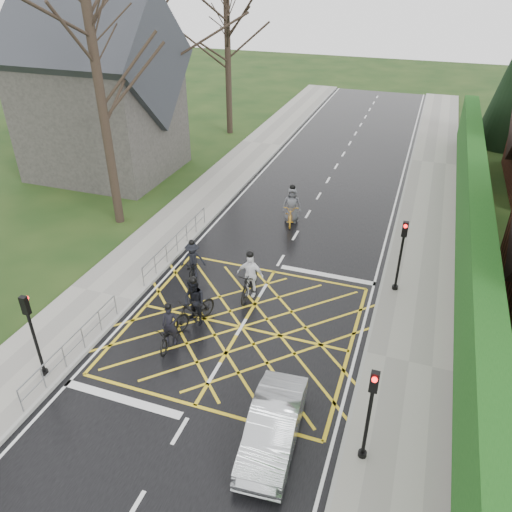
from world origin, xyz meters
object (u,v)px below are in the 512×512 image
Objects in this scene: cyclist_rear at (170,331)px; cyclist_front at (250,280)px; cyclist_lead at (291,209)px; car at (273,427)px; cyclist_mid at (193,264)px; cyclist_back at (194,307)px.

cyclist_rear is 0.89× the size of cyclist_front.
cyclist_lead is 13.72m from car.
cyclist_mid is 9.07m from car.
cyclist_rear is 0.87× the size of cyclist_back.
cyclist_rear is at bearing 144.47° from car.
car is at bearing -73.23° from cyclist_mid.
cyclist_rear is 5.46m from car.
car is at bearing -89.84° from cyclist_lead.
cyclist_lead is at bearing 73.43° from cyclist_rear.
cyclist_front is at bearing -101.78° from cyclist_lead.
cyclist_lead reaches higher than cyclist_front.
cyclist_front reaches higher than car.
cyclist_lead is (-0.21, 6.83, -0.04)m from cyclist_front.
cyclist_front reaches higher than cyclist_mid.
cyclist_rear is 1.37m from cyclist_back.
cyclist_mid reaches higher than car.
cyclist_front reaches higher than cyclist_rear.
cyclist_rear is 0.82× the size of cyclist_lead.
cyclist_back is at bearing 131.98° from car.
cyclist_lead is at bearing 90.21° from cyclist_front.
cyclist_front is 6.83m from cyclist_lead.
cyclist_mid is at bearing 95.98° from cyclist_rear.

